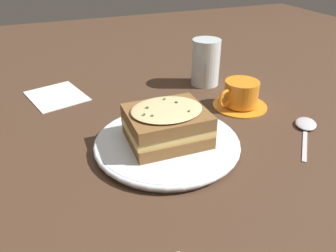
% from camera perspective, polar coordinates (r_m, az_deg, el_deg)
% --- Properties ---
extents(ground_plane, '(2.40, 2.40, 0.00)m').
position_cam_1_polar(ground_plane, '(0.59, 0.78, -5.00)').
color(ground_plane, '#473021').
extents(dinner_plate, '(0.27, 0.27, 0.02)m').
position_cam_1_polar(dinner_plate, '(0.61, 0.00, -2.91)').
color(dinner_plate, white).
rests_on(dinner_plate, ground_plane).
extents(sandwich, '(0.12, 0.14, 0.07)m').
position_cam_1_polar(sandwich, '(0.59, -0.05, 0.33)').
color(sandwich, brown).
rests_on(sandwich, dinner_plate).
extents(teacup_with_saucer, '(0.12, 0.13, 0.06)m').
position_cam_1_polar(teacup_with_saucer, '(0.77, 12.51, 5.24)').
color(teacup_with_saucer, orange).
rests_on(teacup_with_saucer, ground_plane).
extents(water_glass, '(0.07, 0.07, 0.12)m').
position_cam_1_polar(water_glass, '(0.87, 6.57, 10.96)').
color(water_glass, silver).
rests_on(water_glass, ground_plane).
extents(spoon, '(0.14, 0.13, 0.01)m').
position_cam_1_polar(spoon, '(0.73, 22.86, 0.01)').
color(spoon, silver).
rests_on(spoon, ground_plane).
extents(napkin, '(0.17, 0.15, 0.00)m').
position_cam_1_polar(napkin, '(0.86, -18.84, 5.03)').
color(napkin, white).
rests_on(napkin, ground_plane).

